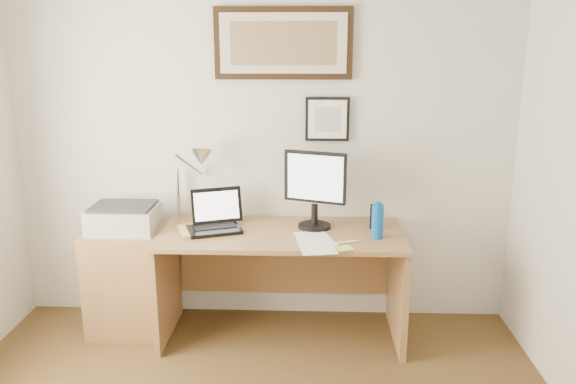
{
  "coord_description": "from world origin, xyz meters",
  "views": [
    {
      "loc": [
        0.33,
        -1.86,
        1.94
      ],
      "look_at": [
        0.2,
        1.43,
        1.08
      ],
      "focal_mm": 35.0,
      "sensor_mm": 36.0,
      "label": 1
    }
  ],
  "objects_px": {
    "lcd_monitor": "(315,186)",
    "water_bottle": "(378,222)",
    "laptop": "(215,221)",
    "printer": "(124,218)",
    "book": "(180,232)",
    "side_cabinet": "(127,281)",
    "desk": "(282,261)"
  },
  "relations": [
    {
      "from": "book",
      "to": "printer",
      "type": "bearing_deg",
      "value": 164.85
    },
    {
      "from": "side_cabinet",
      "to": "printer",
      "type": "relative_size",
      "value": 1.66
    },
    {
      "from": "lcd_monitor",
      "to": "printer",
      "type": "bearing_deg",
      "value": -178.14
    },
    {
      "from": "water_bottle",
      "to": "book",
      "type": "height_order",
      "value": "water_bottle"
    },
    {
      "from": "desk",
      "to": "printer",
      "type": "distance_m",
      "value": 1.1
    },
    {
      "from": "lcd_monitor",
      "to": "side_cabinet",
      "type": "bearing_deg",
      "value": -177.86
    },
    {
      "from": "water_bottle",
      "to": "laptop",
      "type": "height_order",
      "value": "laptop"
    },
    {
      "from": "lcd_monitor",
      "to": "printer",
      "type": "height_order",
      "value": "lcd_monitor"
    },
    {
      "from": "water_bottle",
      "to": "side_cabinet",
      "type": "bearing_deg",
      "value": 175.22
    },
    {
      "from": "book",
      "to": "printer",
      "type": "relative_size",
      "value": 0.6
    },
    {
      "from": "desk",
      "to": "printer",
      "type": "bearing_deg",
      "value": -178.44
    },
    {
      "from": "book",
      "to": "desk",
      "type": "xyz_separation_m",
      "value": [
        0.66,
        0.14,
        -0.25
      ]
    },
    {
      "from": "side_cabinet",
      "to": "desk",
      "type": "bearing_deg",
      "value": 1.89
    },
    {
      "from": "book",
      "to": "water_bottle",
      "type": "bearing_deg",
      "value": -1.76
    },
    {
      "from": "lcd_monitor",
      "to": "water_bottle",
      "type": "bearing_deg",
      "value": -25.48
    },
    {
      "from": "side_cabinet",
      "to": "laptop",
      "type": "distance_m",
      "value": 0.77
    },
    {
      "from": "book",
      "to": "desk",
      "type": "height_order",
      "value": "book"
    },
    {
      "from": "water_bottle",
      "to": "lcd_monitor",
      "type": "distance_m",
      "value": 0.48
    },
    {
      "from": "water_bottle",
      "to": "book",
      "type": "bearing_deg",
      "value": 178.24
    },
    {
      "from": "laptop",
      "to": "lcd_monitor",
      "type": "height_order",
      "value": "lcd_monitor"
    },
    {
      "from": "water_bottle",
      "to": "printer",
      "type": "bearing_deg",
      "value": 174.97
    },
    {
      "from": "book",
      "to": "lcd_monitor",
      "type": "relative_size",
      "value": 0.51
    },
    {
      "from": "side_cabinet",
      "to": "water_bottle",
      "type": "relative_size",
      "value": 3.35
    },
    {
      "from": "side_cabinet",
      "to": "lcd_monitor",
      "type": "distance_m",
      "value": 1.46
    },
    {
      "from": "water_bottle",
      "to": "book",
      "type": "distance_m",
      "value": 1.28
    },
    {
      "from": "laptop",
      "to": "lcd_monitor",
      "type": "bearing_deg",
      "value": 4.53
    },
    {
      "from": "water_bottle",
      "to": "laptop",
      "type": "bearing_deg",
      "value": 172.64
    },
    {
      "from": "laptop",
      "to": "printer",
      "type": "height_order",
      "value": "laptop"
    },
    {
      "from": "water_bottle",
      "to": "lcd_monitor",
      "type": "relative_size",
      "value": 0.42
    },
    {
      "from": "desk",
      "to": "lcd_monitor",
      "type": "bearing_deg",
      "value": 3.35
    },
    {
      "from": "side_cabinet",
      "to": "printer",
      "type": "height_order",
      "value": "printer"
    },
    {
      "from": "laptop",
      "to": "printer",
      "type": "relative_size",
      "value": 0.91
    }
  ]
}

